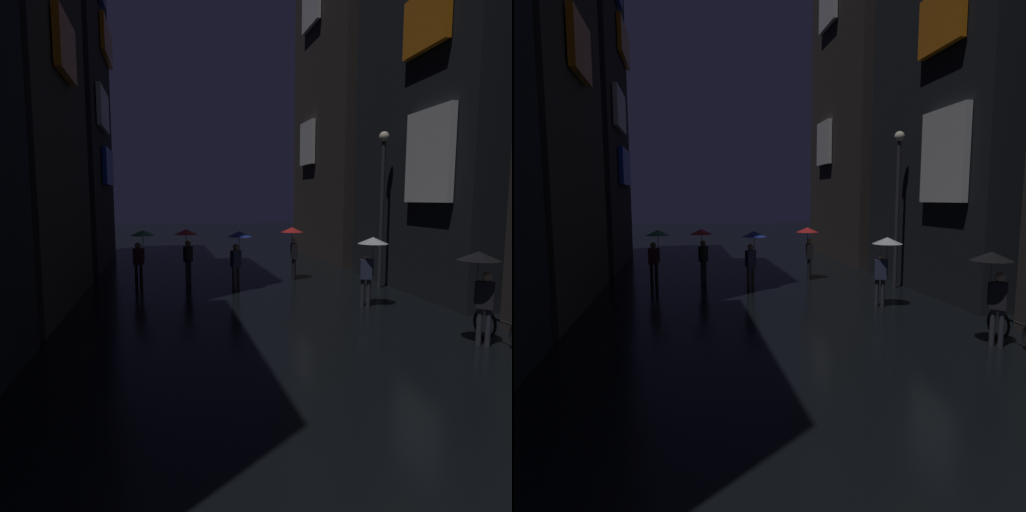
# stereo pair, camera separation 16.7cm
# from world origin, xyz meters

# --- Properties ---
(building_left_far) EXTENTS (4.25, 7.80, 17.97)m
(building_left_far) POSITION_xyz_m (-7.48, 21.90, 8.99)
(building_left_far) COLOR #232328
(building_left_far) RESTS_ON ground
(building_right_mid) EXTENTS (4.25, 7.83, 12.80)m
(building_right_mid) POSITION_xyz_m (7.49, 12.91, 6.40)
(building_right_mid) COLOR black
(building_right_mid) RESTS_ON ground
(building_right_far) EXTENTS (4.25, 8.25, 19.60)m
(building_right_far) POSITION_xyz_m (7.49, 22.13, 9.80)
(building_right_far) COLOR #2D2826
(building_right_far) RESTS_ON ground
(pedestrian_far_right_green) EXTENTS (0.90, 0.90, 2.12)m
(pedestrian_far_right_green) POSITION_xyz_m (-3.55, 15.16, 1.67)
(pedestrian_far_right_green) COLOR black
(pedestrian_far_right_green) RESTS_ON ground
(pedestrian_near_crossing_clear) EXTENTS (0.90, 0.90, 2.12)m
(pedestrian_near_crossing_clear) POSITION_xyz_m (3.34, 10.62, 1.67)
(pedestrian_near_crossing_clear) COLOR #2D2D38
(pedestrian_near_crossing_clear) RESTS_ON ground
(pedestrian_foreground_left_red) EXTENTS (0.90, 0.90, 2.12)m
(pedestrian_foreground_left_red) POSITION_xyz_m (-1.88, 15.46, 1.67)
(pedestrian_foreground_left_red) COLOR #2D2D38
(pedestrian_foreground_left_red) RESTS_ON ground
(pedestrian_midstreet_centre_blue) EXTENTS (0.90, 0.90, 2.12)m
(pedestrian_midstreet_centre_blue) POSITION_xyz_m (-0.15, 13.89, 1.67)
(pedestrian_midstreet_centre_blue) COLOR #38332D
(pedestrian_midstreet_centre_blue) RESTS_ON ground
(pedestrian_midstreet_left_black) EXTENTS (0.90, 0.90, 2.12)m
(pedestrian_midstreet_left_black) POSITION_xyz_m (4.04, 6.66, 1.67)
(pedestrian_midstreet_left_black) COLOR #2D2D38
(pedestrian_midstreet_left_black) RESTS_ON ground
(pedestrian_foreground_right_red) EXTENTS (0.90, 0.90, 2.12)m
(pedestrian_foreground_right_red) POSITION_xyz_m (2.37, 15.66, 1.67)
(pedestrian_foreground_right_red) COLOR black
(pedestrian_foreground_right_red) RESTS_ON ground
(bicycle_parked_at_storefront) EXTENTS (0.18, 1.82, 0.96)m
(bicycle_parked_at_storefront) POSITION_xyz_m (4.60, 6.53, 0.39)
(bicycle_parked_at_storefront) COLOR black
(bicycle_parked_at_storefront) RESTS_ON ground
(streetlamp_right_far) EXTENTS (0.36, 0.36, 5.63)m
(streetlamp_right_far) POSITION_xyz_m (5.00, 13.26, 3.51)
(streetlamp_right_far) COLOR #2D2D33
(streetlamp_right_far) RESTS_ON ground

